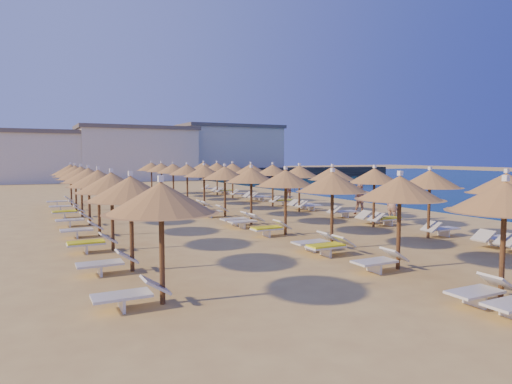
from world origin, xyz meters
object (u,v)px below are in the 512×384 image
parasol_row_west (237,175)px  beachgoer_c (288,190)px  jetty (299,172)px  beachgoer_b (361,199)px  parasol_row_east (315,173)px  beachgoer_a (392,203)px

parasol_row_west → beachgoer_c: (7.20, 6.94, -1.51)m
jetty → beachgoer_b: (-21.45, -40.61, 0.13)m
beachgoer_b → jetty: bearing=105.2°
jetty → parasol_row_west: size_ratio=0.78×
jetty → parasol_row_east: bearing=-116.0°
parasol_row_east → parasol_row_west: (-4.80, 0.00, 0.00)m
beachgoer_b → beachgoer_c: bearing=133.2°
parasol_row_east → parasol_row_west: size_ratio=1.00×
jetty → parasol_row_east: size_ratio=0.78×
jetty → beachgoer_a: 48.40m
parasol_row_east → beachgoer_a: (2.26, -3.74, -1.45)m
jetty → beachgoer_b: bearing=-112.8°
jetty → beachgoer_c: 39.05m
parasol_row_west → beachgoer_a: (7.05, -3.74, -1.45)m
parasol_row_east → beachgoer_a: size_ratio=21.24×
parasol_row_east → beachgoer_c: (2.41, 6.94, -1.51)m
beachgoer_c → beachgoer_a: (-0.15, -10.68, 0.06)m
jetty → parasol_row_west: 48.89m
parasol_row_west → beachgoer_a: size_ratio=21.24×
parasol_row_east → beachgoer_c: 7.50m
jetty → beachgoer_a: beachgoer_a is taller
parasol_row_west → parasol_row_east: bearing=0.0°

